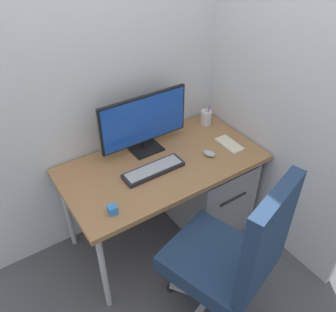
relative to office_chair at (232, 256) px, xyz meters
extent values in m
plane|color=#4C4C51|center=(0.05, 0.75, -0.57)|extent=(8.00, 8.00, 0.00)
cube|color=silver|center=(0.05, 1.13, 0.83)|extent=(2.32, 0.04, 2.80)
cube|color=silver|center=(0.74, 0.61, 0.83)|extent=(0.04, 1.69, 2.80)
cube|color=#996B42|center=(0.05, 0.75, 0.11)|extent=(1.33, 0.70, 0.03)
cylinder|color=#B2B5BA|center=(-0.56, 0.45, -0.24)|extent=(0.04, 0.04, 0.67)
cylinder|color=#B2B5BA|center=(0.66, 0.45, -0.24)|extent=(0.04, 0.04, 0.67)
cylinder|color=#B2B5BA|center=(-0.56, 1.05, -0.24)|extent=(0.04, 0.04, 0.67)
cylinder|color=#B2B5BA|center=(0.66, 1.05, -0.24)|extent=(0.04, 0.04, 0.67)
sphere|color=black|center=(0.22, 0.01, -0.55)|extent=(0.05, 0.05, 0.05)
cube|color=#B2B5BA|center=(0.10, 0.05, -0.51)|extent=(0.26, 0.12, 0.03)
sphere|color=black|center=(0.13, 0.31, -0.55)|extent=(0.05, 0.05, 0.05)
cube|color=#B2B5BA|center=(0.05, 0.20, -0.51)|extent=(0.19, 0.24, 0.03)
sphere|color=black|center=(-0.18, 0.31, -0.55)|extent=(0.05, 0.05, 0.05)
cube|color=#B2B5BA|center=(-0.11, 0.20, -0.51)|extent=(0.18, 0.24, 0.03)
cylinder|color=#B2B5BA|center=(-0.03, 0.09, -0.33)|extent=(0.04, 0.04, 0.32)
cube|color=navy|center=(-0.03, 0.09, -0.12)|extent=(0.61, 0.64, 0.11)
cube|color=navy|center=(0.05, -0.15, 0.25)|extent=(0.43, 0.19, 0.62)
cube|color=gray|center=(0.42, 0.71, -0.27)|extent=(0.47, 0.56, 0.61)
cube|color=#262628|center=(0.42, 0.43, -0.14)|extent=(0.23, 0.01, 0.02)
cube|color=black|center=(0.03, 0.94, 0.13)|extent=(0.21, 0.17, 0.01)
cube|color=black|center=(0.03, 0.95, 0.17)|extent=(0.04, 0.02, 0.07)
cube|color=black|center=(0.03, 0.95, 0.36)|extent=(0.63, 0.02, 0.34)
cube|color=#1947B2|center=(0.03, 0.94, 0.36)|extent=(0.61, 0.01, 0.32)
cube|color=black|center=(-0.05, 0.70, 0.14)|extent=(0.41, 0.13, 0.03)
cube|color=#9EA0A5|center=(-0.05, 0.70, 0.16)|extent=(0.38, 0.10, 0.00)
ellipsoid|color=#9EA0A5|center=(0.35, 0.65, 0.14)|extent=(0.09, 0.11, 0.03)
cylinder|color=silver|center=(0.59, 0.98, 0.18)|extent=(0.08, 0.08, 0.11)
cylinder|color=silver|center=(0.58, 0.98, 0.23)|extent=(0.02, 0.01, 0.10)
cylinder|color=silver|center=(0.59, 0.98, 0.23)|extent=(0.02, 0.01, 0.10)
torus|color=#337FD8|center=(0.59, 0.98, 0.19)|extent=(0.03, 0.04, 0.01)
cylinder|color=purple|center=(0.59, 0.96, 0.23)|extent=(0.02, 0.02, 0.14)
cube|color=beige|center=(0.54, 0.65, 0.14)|extent=(0.11, 0.21, 0.02)
cube|color=#337FD8|center=(-0.43, 0.52, 0.15)|extent=(0.05, 0.05, 0.05)
camera|label=1|loc=(-0.94, -0.79, 1.57)|focal=37.70mm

